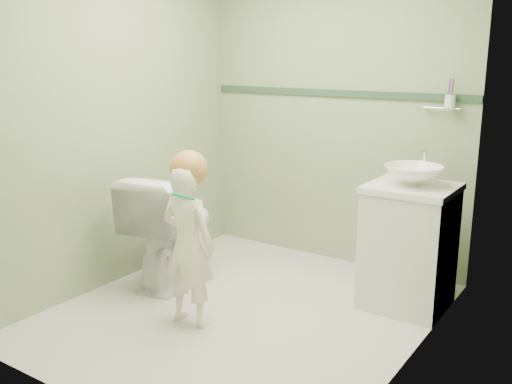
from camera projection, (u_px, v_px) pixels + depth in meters
The scene contains 12 objects.
ground at pixel (243, 312), 3.76m from camera, with size 2.50×2.50×0.00m, color beige.
room_shell at pixel (242, 130), 3.48m from camera, with size 2.50×2.54×2.40m.
trim_stripe at pixel (335, 93), 4.44m from camera, with size 2.20×0.02×0.05m, color #2E4B32.
vanity at pixel (408, 249), 3.77m from camera, with size 0.52×0.50×0.80m, color silver.
counter at pixel (413, 188), 3.68m from camera, with size 0.54×0.52×0.04m, color white.
basin at pixel (413, 175), 3.66m from camera, with size 0.37×0.37×0.13m, color white.
faucet at pixel (424, 158), 3.79m from camera, with size 0.03×0.13×0.18m.
cup_holder at pixel (449, 101), 3.91m from camera, with size 0.26×0.07×0.21m.
toilet at pixel (172, 228), 4.19m from camera, with size 0.46×0.81×0.82m, color white.
toddler at pixel (188, 246), 3.51m from camera, with size 0.37×0.24×1.02m, color #F1E2D1.
hair_cap at pixel (189, 169), 3.41m from camera, with size 0.23×0.23×0.23m, color #B87B3C.
teal_toothbrush at pixel (183, 195), 3.28m from camera, with size 0.11×0.13×0.08m.
Camera 1 is at (2.01, -2.83, 1.66)m, focal length 40.31 mm.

